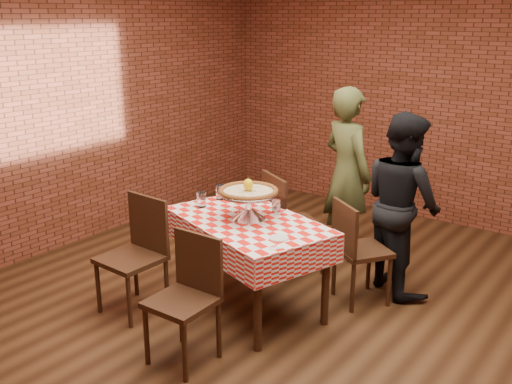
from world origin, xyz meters
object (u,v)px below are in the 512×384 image
at_px(water_glass_right, 220,192).
at_px(diner_black, 402,203).
at_px(table, 248,264).
at_px(pizza_stand, 248,206).
at_px(pizza, 248,192).
at_px(chair_far_right, 362,252).
at_px(chair_far_left, 294,222).
at_px(chair_near_left, 131,258).
at_px(diner_olive, 347,174).
at_px(water_glass_left, 201,200).
at_px(condiment_caddy, 279,206).
at_px(chair_near_right, 182,303).

bearing_deg(water_glass_right, diner_black, 30.58).
height_order(table, pizza_stand, pizza_stand).
height_order(pizza, chair_far_right, pizza).
bearing_deg(chair_far_left, chair_far_right, -163.70).
height_order(chair_far_left, diner_black, diner_black).
height_order(table, water_glass_right, water_glass_right).
relative_size(chair_near_left, chair_far_left, 0.98).
distance_m(pizza_stand, diner_olive, 1.40).
xyz_separation_m(pizza, chair_far_left, (-0.09, 0.80, -0.51)).
distance_m(water_glass_left, condiment_caddy, 0.67).
bearing_deg(chair_far_left, table, 125.37).
xyz_separation_m(pizza, water_glass_left, (-0.49, -0.01, -0.16)).
height_order(table, chair_far_left, chair_far_left).
distance_m(condiment_caddy, chair_far_right, 0.79).
relative_size(water_glass_right, chair_near_left, 0.14).
relative_size(pizza_stand, diner_black, 0.31).
bearing_deg(chair_near_right, pizza_stand, 96.82).
bearing_deg(condiment_caddy, diner_olive, 98.57).
bearing_deg(condiment_caddy, chair_far_right, 41.55).
bearing_deg(pizza_stand, chair_near_left, -137.24).
height_order(water_glass_right, chair_far_right, water_glass_right).
xyz_separation_m(pizza, chair_far_right, (0.70, 0.62, -0.54)).
xyz_separation_m(pizza_stand, water_glass_left, (-0.49, -0.01, -0.04)).
height_order(pizza_stand, water_glass_left, pizza_stand).
xyz_separation_m(water_glass_right, diner_olive, (0.62, 1.15, 0.02)).
xyz_separation_m(condiment_caddy, diner_olive, (-0.00, 1.15, 0.01)).
height_order(condiment_caddy, chair_near_right, condiment_caddy).
relative_size(table, pizza, 2.81).
bearing_deg(chair_far_left, pizza_stand, 124.83).
bearing_deg(chair_far_right, water_glass_right, 51.26).
xyz_separation_m(pizza, chair_near_right, (0.13, -0.91, -0.53)).
bearing_deg(diner_black, table, 85.33).
relative_size(pizza_stand, water_glass_right, 3.81).
distance_m(water_glass_right, diner_black, 1.56).
bearing_deg(chair_far_left, chair_near_right, 126.02).
distance_m(pizza, chair_near_right, 1.07).
height_order(pizza, chair_near_right, pizza).
relative_size(pizza_stand, condiment_caddy, 3.67).
bearing_deg(chair_far_right, chair_near_left, 76.30).
bearing_deg(diner_olive, chair_far_left, 94.47).
xyz_separation_m(table, chair_far_left, (-0.10, 0.82, 0.10)).
bearing_deg(diner_olive, condiment_caddy, 113.48).
height_order(pizza, condiment_caddy, pizza).
height_order(condiment_caddy, diner_olive, diner_olive).
height_order(pizza_stand, condiment_caddy, pizza_stand).
height_order(condiment_caddy, diner_black, diner_black).
bearing_deg(chair_near_right, water_glass_left, 123.13).
relative_size(pizza_stand, pizza, 1.03).
relative_size(chair_near_right, chair_far_right, 1.02).
relative_size(condiment_caddy, chair_far_left, 0.14).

